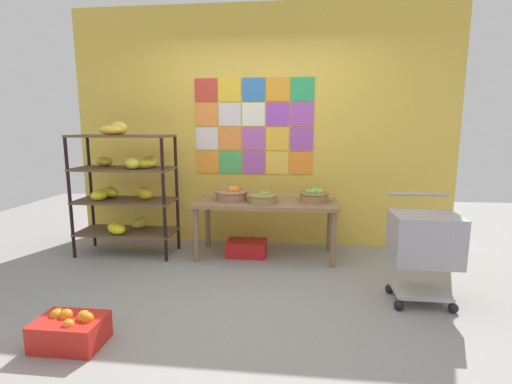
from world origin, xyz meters
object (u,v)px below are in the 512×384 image
(fruit_basket_centre, at_px, (263,198))
(fruit_basket_left, at_px, (232,194))
(banana_shelf_unit, at_px, (124,183))
(orange_crate_foreground, at_px, (71,330))
(produce_crate_under_table, at_px, (247,248))
(fruit_basket_right, at_px, (314,195))
(display_table, at_px, (266,208))
(shopping_cart, at_px, (424,242))

(fruit_basket_centre, bearing_deg, fruit_basket_left, 161.70)
(banana_shelf_unit, relative_size, orange_crate_foreground, 3.42)
(banana_shelf_unit, xyz_separation_m, produce_crate_under_table, (1.38, 0.08, -0.74))
(banana_shelf_unit, distance_m, produce_crate_under_table, 1.57)
(fruit_basket_right, distance_m, produce_crate_under_table, 0.97)
(display_table, height_order, fruit_basket_left, fruit_basket_left)
(banana_shelf_unit, xyz_separation_m, shopping_cart, (2.98, -0.91, -0.30))
(fruit_basket_right, bearing_deg, orange_crate_foreground, -130.65)
(banana_shelf_unit, xyz_separation_m, display_table, (1.59, 0.08, -0.27))
(fruit_basket_right, bearing_deg, shopping_cart, -50.36)
(display_table, relative_size, orange_crate_foreground, 3.59)
(fruit_basket_left, bearing_deg, banana_shelf_unit, -174.75)
(fruit_basket_right, height_order, shopping_cart, shopping_cart)
(fruit_basket_centre, bearing_deg, produce_crate_under_table, 156.22)
(fruit_basket_centre, relative_size, shopping_cart, 0.36)
(display_table, distance_m, fruit_basket_left, 0.41)
(fruit_basket_left, xyz_separation_m, shopping_cart, (1.77, -1.02, -0.18))
(display_table, height_order, fruit_basket_right, fruit_basket_right)
(fruit_basket_left, relative_size, orange_crate_foreground, 0.86)
(banana_shelf_unit, xyz_separation_m, fruit_basket_right, (2.12, 0.11, -0.12))
(fruit_basket_centre, bearing_deg, fruit_basket_right, 12.23)
(banana_shelf_unit, height_order, display_table, banana_shelf_unit)
(shopping_cart, bearing_deg, produce_crate_under_table, 160.04)
(banana_shelf_unit, bearing_deg, fruit_basket_left, 5.25)
(fruit_basket_centre, height_order, shopping_cart, shopping_cart)
(banana_shelf_unit, distance_m, fruit_basket_right, 2.13)
(fruit_basket_right, height_order, orange_crate_foreground, fruit_basket_right)
(orange_crate_foreground, distance_m, shopping_cart, 2.72)
(display_table, xyz_separation_m, fruit_basket_left, (-0.39, 0.03, 0.15))
(fruit_basket_right, bearing_deg, fruit_basket_left, -179.85)
(fruit_basket_centre, distance_m, orange_crate_foreground, 2.21)
(fruit_basket_right, distance_m, orange_crate_foreground, 2.63)
(fruit_basket_right, distance_m, fruit_basket_left, 0.92)
(shopping_cart, bearing_deg, fruit_basket_centre, 159.06)
(display_table, xyz_separation_m, fruit_basket_right, (0.53, 0.03, 0.15))
(fruit_basket_right, bearing_deg, display_table, -176.40)
(fruit_basket_left, bearing_deg, fruit_basket_right, 0.15)
(display_table, xyz_separation_m, fruit_basket_centre, (-0.03, -0.09, 0.13))
(fruit_basket_left, bearing_deg, shopping_cart, -30.10)
(banana_shelf_unit, relative_size, shopping_cart, 1.68)
(display_table, height_order, shopping_cart, shopping_cart)
(orange_crate_foreground, bearing_deg, fruit_basket_centre, 58.62)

